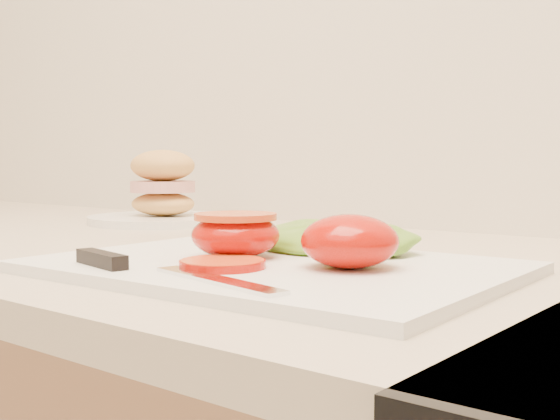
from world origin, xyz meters
The scene contains 8 objects.
cutting_board centered at (-0.07, 1.56, 0.94)m, with size 0.40×0.29×0.01m, color white.
tomato_half_dome centered at (0.01, 1.57, 0.96)m, with size 0.08×0.08×0.04m, color red.
tomato_half_cut centered at (-0.11, 1.56, 0.96)m, with size 0.08×0.08×0.04m.
tomato_slice_0 centered at (-0.08, 1.51, 0.94)m, with size 0.07×0.07×0.01m, color orange.
lettuce_leaf_0 centered at (-0.09, 1.65, 0.95)m, with size 0.14×0.09×0.03m, color #72A72C.
lettuce_leaf_1 centered at (-0.04, 1.65, 0.95)m, with size 0.12×0.09×0.03m, color #72A72C.
knife centered at (-0.11, 1.45, 0.94)m, with size 0.24×0.05×0.01m.
sandwich_plate centered at (-0.52, 1.84, 0.97)m, with size 0.24×0.24×0.12m.
Camera 1 is at (0.32, 1.09, 1.03)m, focal length 45.00 mm.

